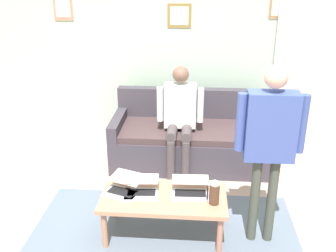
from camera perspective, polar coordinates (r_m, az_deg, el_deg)
name	(u,v)px	position (r m, az deg, el deg)	size (l,w,h in m)	color
ground_plane	(160,235)	(3.80, -1.11, -15.66)	(7.68, 7.68, 0.00)	#BA9F8E
area_rug	(163,240)	(3.75, -0.74, -16.29)	(2.50, 1.61, 0.01)	slate
back_wall	(176,46)	(5.28, 1.11, 11.55)	(7.04, 0.11, 2.70)	#AEC7B4
interior_door	(304,75)	(5.44, 19.26, 7.10)	(0.82, 0.09, 2.05)	silver
couch	(192,139)	(4.95, 3.56, -1.98)	(1.97, 0.87, 0.88)	#3C3740
coffee_table	(164,200)	(3.61, -0.62, -10.76)	(1.13, 0.58, 0.42)	tan
laptop_left	(190,189)	(3.60, 3.28, -9.21)	(0.35, 0.31, 0.12)	silver
laptop_center	(142,189)	(3.62, -3.88, -9.10)	(0.32, 0.32, 0.11)	silver
laptop_right	(123,188)	(3.65, -6.58, -8.92)	(0.39, 0.41, 0.13)	silver
french_press	(214,193)	(3.45, 6.78, -9.69)	(0.11, 0.09, 0.24)	#4C3323
person_standing	(270,135)	(3.33, 14.67, -1.25)	(0.58, 0.19, 1.64)	#41473E
person_seated	(180,114)	(4.58, 1.75, 1.72)	(0.55, 0.51, 1.28)	#494142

